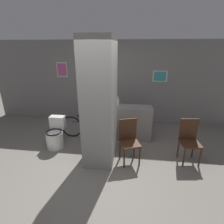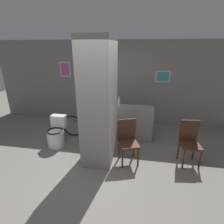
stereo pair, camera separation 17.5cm
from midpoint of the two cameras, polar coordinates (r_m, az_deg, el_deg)
name	(u,v)px [view 2 (the right image)]	position (r m, az deg, el deg)	size (l,w,h in m)	color
ground_plane	(93,169)	(3.84, -4.74, -18.00)	(14.00, 14.00, 0.00)	slate
wall_back	(114,83)	(5.69, 1.49, 9.50)	(8.00, 0.09, 2.60)	gray
pillar_center	(99,102)	(3.66, -2.81, 3.16)	(0.65, 1.01, 2.60)	gray
counter_shelf	(125,122)	(4.78, 5.37, -3.44)	(1.46, 0.44, 0.91)	gray
toilet	(57,134)	(4.67, -16.65, -6.88)	(0.42, 0.58, 0.74)	white
chair_near_pillar	(128,139)	(3.82, 6.52, -8.87)	(0.50, 0.50, 0.95)	#422616
chair_by_doorway	(190,141)	(4.13, 25.14, -8.50)	(0.44, 0.44, 0.95)	#422616
bicycle	(91,127)	(4.84, -5.70, -4.82)	(1.69, 0.42, 0.67)	black
bottle_tall	(119,102)	(4.61, 3.35, 3.23)	(0.07, 0.07, 0.30)	silver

